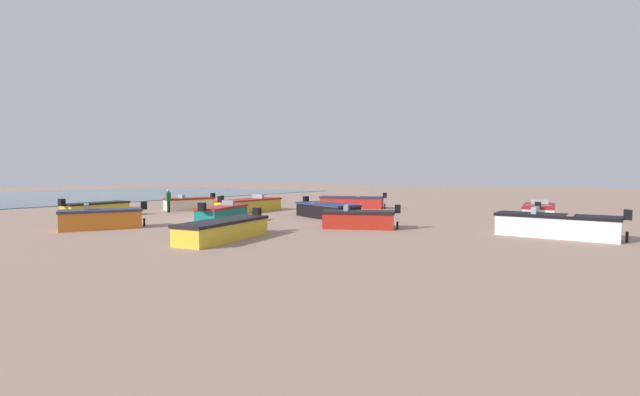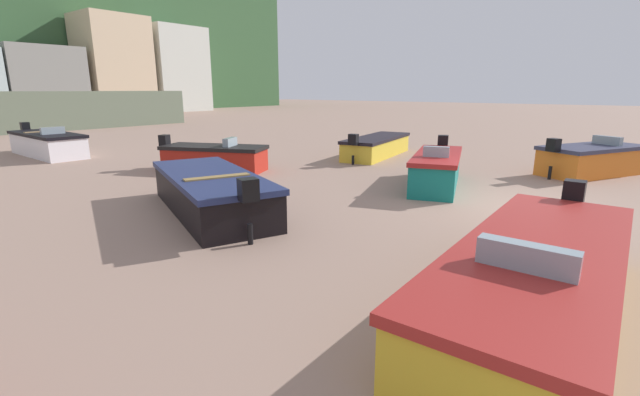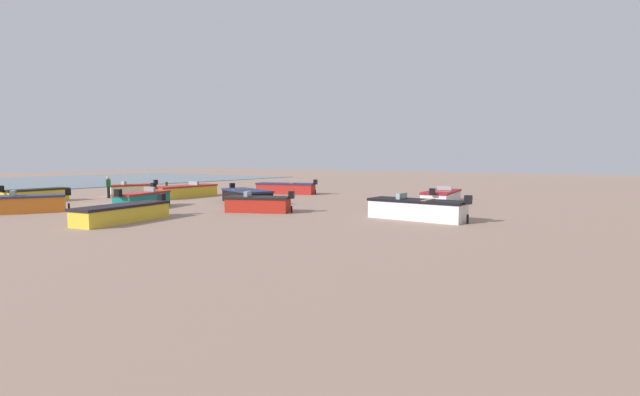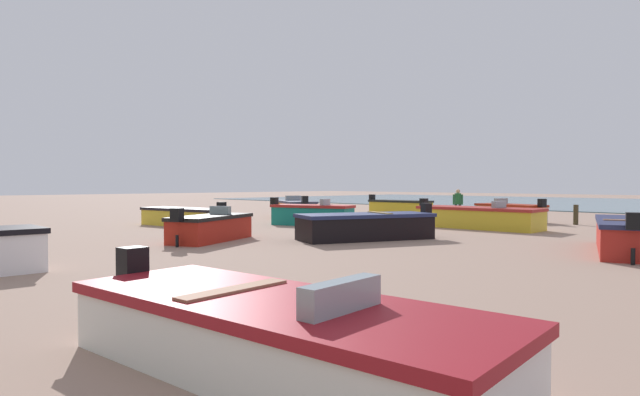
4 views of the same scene
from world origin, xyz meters
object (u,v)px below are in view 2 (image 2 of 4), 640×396
Objects in this scene: boat_orange_0 at (592,160)px; boat_black_1 at (211,192)px; boat_teal_5 at (437,169)px; boat_yellow_9 at (377,146)px; boat_yellow_3 at (537,279)px; boat_white_7 at (47,144)px; boat_red_2 at (214,158)px.

boat_black_1 is (-10.45, 6.20, -0.03)m from boat_orange_0.
boat_teal_5 is 0.84× the size of boat_yellow_9.
boat_white_7 reaches higher than boat_yellow_3.
boat_teal_5 reaches higher than boat_yellow_3.
boat_black_1 is at bearing 44.22° from boat_teal_5.
boat_yellow_3 is (-3.78, -10.91, 0.02)m from boat_red_2.
boat_white_7 is (-2.12, 8.25, 0.05)m from boat_red_2.
boat_black_1 is at bearing -5.41° from boat_yellow_3.
boat_orange_0 is at bearing -88.06° from boat_yellow_3.
boat_yellow_9 is at bearing 129.08° from boat_white_7.
boat_teal_5 is at bearing 84.30° from boat_red_2.
boat_red_2 is 6.81m from boat_yellow_9.
boat_white_7 is at bearing -6.45° from boat_yellow_3.
boat_teal_5 is at bearing 108.09° from boat_white_7.
boat_orange_0 is 12.49m from boat_red_2.
boat_teal_5 is 0.84× the size of boat_white_7.
boat_red_2 is 7.37m from boat_teal_5.
boat_black_1 is 0.90× the size of boat_yellow_3.
boat_black_1 is 6.40m from boat_teal_5.
boat_yellow_9 is (8.38, -10.93, -0.08)m from boat_white_7.
boat_orange_0 is 0.71× the size of boat_yellow_3.
boat_white_7 is 13.77m from boat_yellow_9.
boat_orange_0 reaches higher than boat_teal_5.
boat_white_7 reaches higher than boat_black_1.
boat_teal_5 is 15.87m from boat_white_7.
boat_orange_0 is 10.94m from boat_yellow_3.
boat_yellow_9 is at bearing -52.17° from boat_yellow_3.
boat_yellow_3 reaches higher than boat_black_1.
boat_yellow_3 is 1.13× the size of boat_white_7.
boat_yellow_3 is (-10.92, -0.66, -0.02)m from boat_orange_0.
boat_red_2 is 0.92× the size of boat_teal_5.
boat_yellow_3 is at bearing 86.64° from boat_white_7.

